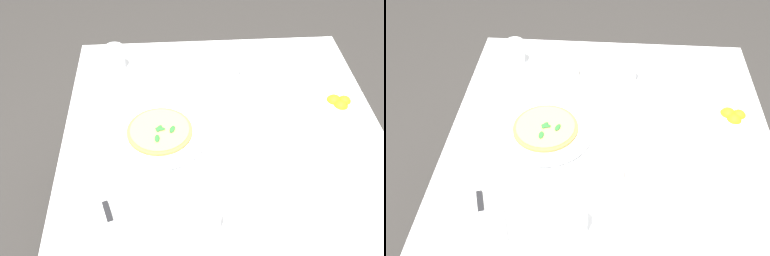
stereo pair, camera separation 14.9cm
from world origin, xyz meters
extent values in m
plane|color=#33302D|center=(0.00, 0.00, 0.00)|extent=(8.00, 8.00, 0.00)
cube|color=white|center=(0.00, 0.00, 0.72)|extent=(1.15, 1.15, 0.02)
cube|color=white|center=(0.00, -0.57, 0.57)|extent=(1.15, 0.01, 0.28)
cube|color=white|center=(0.00, 0.57, 0.57)|extent=(1.15, 0.01, 0.28)
cube|color=white|center=(-0.57, 0.00, 0.57)|extent=(0.01, 1.15, 0.28)
cylinder|color=brown|center=(-0.48, -0.48, 0.35)|extent=(0.06, 0.06, 0.71)
cylinder|color=brown|center=(-0.48, 0.48, 0.35)|extent=(0.06, 0.06, 0.71)
cylinder|color=white|center=(0.02, -0.23, 0.73)|extent=(0.21, 0.21, 0.01)
cylinder|color=white|center=(0.02, -0.23, 0.74)|extent=(0.34, 0.34, 0.01)
cylinder|color=#C68E47|center=(0.02, -0.23, 0.75)|extent=(0.23, 0.23, 0.01)
cylinder|color=#EAC66B|center=(0.02, -0.23, 0.76)|extent=(0.21, 0.21, 0.00)
ellipsoid|color=#2D7533|center=(0.07, -0.24, 0.76)|extent=(0.04, 0.02, 0.01)
ellipsoid|color=#2D7533|center=(0.02, -0.23, 0.76)|extent=(0.04, 0.03, 0.01)
ellipsoid|color=#2D7533|center=(0.02, -0.23, 0.76)|extent=(0.02, 0.04, 0.01)
ellipsoid|color=#2D7533|center=(0.03, -0.19, 0.76)|extent=(0.04, 0.03, 0.01)
cylinder|color=white|center=(0.22, 0.01, 0.73)|extent=(0.13, 0.13, 0.01)
cylinder|color=white|center=(0.22, 0.01, 0.76)|extent=(0.08, 0.08, 0.06)
torus|color=white|center=(0.17, 0.01, 0.77)|extent=(0.04, 0.01, 0.03)
cylinder|color=black|center=(0.22, 0.01, 0.79)|extent=(0.07, 0.07, 0.00)
cylinder|color=white|center=(-0.31, -0.17, 0.73)|extent=(0.13, 0.13, 0.01)
cylinder|color=white|center=(-0.31, -0.17, 0.76)|extent=(0.08, 0.08, 0.05)
torus|color=white|center=(-0.27, -0.16, 0.76)|extent=(0.04, 0.02, 0.03)
cylinder|color=black|center=(-0.31, -0.17, 0.78)|extent=(0.07, 0.07, 0.00)
cylinder|color=white|center=(-0.39, -0.41, 0.78)|extent=(0.08, 0.08, 0.11)
cylinder|color=silver|center=(-0.39, -0.41, 0.75)|extent=(0.07, 0.07, 0.05)
cylinder|color=white|center=(-0.30, 0.06, 0.78)|extent=(0.07, 0.07, 0.10)
cylinder|color=silver|center=(-0.30, 0.06, 0.76)|extent=(0.06, 0.06, 0.08)
cylinder|color=white|center=(0.42, -0.09, 0.78)|extent=(0.07, 0.07, 0.12)
cylinder|color=silver|center=(0.42, -0.09, 0.75)|extent=(0.06, 0.06, 0.06)
cube|color=white|center=(0.40, -0.37, 0.74)|extent=(0.25, 0.19, 0.02)
cube|color=silver|center=(0.45, -0.36, 0.75)|extent=(0.12, 0.06, 0.01)
cube|color=black|center=(0.35, -0.39, 0.75)|extent=(0.08, 0.04, 0.01)
cylinder|color=white|center=(-0.06, 0.44, 0.75)|extent=(0.15, 0.15, 0.04)
sphere|color=orange|center=(-0.05, 0.44, 0.76)|extent=(0.05, 0.05, 0.05)
sphere|color=orange|center=(-0.07, 0.46, 0.76)|extent=(0.05, 0.05, 0.05)
sphere|color=orange|center=(-0.08, 0.42, 0.76)|extent=(0.06, 0.06, 0.06)
camera|label=1|loc=(1.10, -0.19, 1.82)|focal=40.10mm
camera|label=2|loc=(1.10, -0.04, 1.82)|focal=40.10mm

